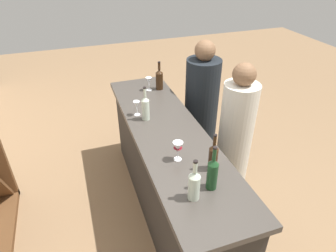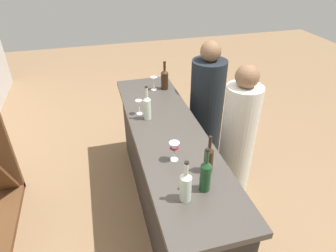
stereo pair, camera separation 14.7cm
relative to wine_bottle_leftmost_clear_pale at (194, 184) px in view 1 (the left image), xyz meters
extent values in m
plane|color=#846647|center=(0.81, -0.10, -1.10)|extent=(12.00, 12.00, 0.00)
cube|color=#2A2723|center=(0.81, -0.10, -0.64)|extent=(2.31, 0.54, 0.94)
cube|color=#3D3833|center=(0.81, -0.10, -0.14)|extent=(2.39, 0.62, 0.05)
cylinder|color=#B7C6B2|center=(0.00, 0.00, -0.03)|extent=(0.08, 0.08, 0.18)
cone|color=#B7C6B2|center=(0.00, 0.00, 0.08)|extent=(0.08, 0.08, 0.04)
cylinder|color=#B7C6B2|center=(0.00, 0.00, 0.14)|extent=(0.03, 0.03, 0.08)
cylinder|color=black|center=(0.00, 0.00, 0.19)|extent=(0.03, 0.03, 0.01)
cylinder|color=#193D1E|center=(0.05, -0.15, -0.02)|extent=(0.07, 0.07, 0.20)
cone|color=#193D1E|center=(0.05, -0.15, 0.11)|extent=(0.07, 0.07, 0.04)
cylinder|color=#193D1E|center=(0.05, -0.15, 0.17)|extent=(0.03, 0.03, 0.09)
cylinder|color=black|center=(0.05, -0.15, 0.22)|extent=(0.03, 0.03, 0.01)
cylinder|color=#331E0F|center=(0.22, -0.24, -0.03)|extent=(0.07, 0.07, 0.18)
cone|color=#331E0F|center=(0.22, -0.24, 0.08)|extent=(0.07, 0.07, 0.03)
cylinder|color=#331E0F|center=(0.22, -0.24, 0.14)|extent=(0.02, 0.02, 0.08)
cylinder|color=black|center=(0.22, -0.24, 0.18)|extent=(0.03, 0.03, 0.01)
cylinder|color=#B7C6B2|center=(1.07, 0.03, -0.02)|extent=(0.07, 0.07, 0.20)
cone|color=#B7C6B2|center=(1.07, 0.03, 0.10)|extent=(0.07, 0.07, 0.04)
cylinder|color=#B7C6B2|center=(1.07, 0.03, 0.16)|extent=(0.03, 0.03, 0.08)
cylinder|color=black|center=(1.07, 0.03, 0.21)|extent=(0.03, 0.03, 0.01)
cylinder|color=#331E0F|center=(1.66, -0.29, -0.02)|extent=(0.08, 0.08, 0.19)
cone|color=#331E0F|center=(1.66, -0.29, 0.09)|extent=(0.08, 0.08, 0.04)
cylinder|color=#331E0F|center=(1.66, -0.29, 0.15)|extent=(0.03, 0.03, 0.08)
cylinder|color=black|center=(1.66, -0.29, 0.20)|extent=(0.03, 0.03, 0.01)
cylinder|color=white|center=(1.67, -0.17, -0.12)|extent=(0.07, 0.07, 0.00)
cylinder|color=white|center=(1.67, -0.17, -0.08)|extent=(0.01, 0.01, 0.07)
cone|color=white|center=(1.67, -0.17, 0.00)|extent=(0.07, 0.07, 0.07)
cylinder|color=white|center=(0.41, -0.04, -0.12)|extent=(0.06, 0.06, 0.00)
cylinder|color=white|center=(0.41, -0.04, -0.08)|extent=(0.01, 0.01, 0.07)
cone|color=white|center=(0.41, -0.04, 0.00)|extent=(0.08, 0.08, 0.09)
cone|color=maroon|center=(0.41, -0.04, -0.02)|extent=(0.07, 0.07, 0.04)
cylinder|color=white|center=(1.17, 0.09, -0.12)|extent=(0.06, 0.06, 0.00)
cylinder|color=white|center=(1.17, 0.09, -0.08)|extent=(0.01, 0.01, 0.07)
cone|color=white|center=(1.17, 0.09, -0.01)|extent=(0.06, 0.06, 0.07)
cylinder|color=black|center=(1.49, -0.75, -0.44)|extent=(0.43, 0.43, 1.33)
sphere|color=brown|center=(1.49, -0.75, 0.33)|extent=(0.22, 0.22, 0.22)
cylinder|color=beige|center=(0.83, -0.82, -0.45)|extent=(0.43, 0.43, 1.32)
sphere|color=brown|center=(0.83, -0.82, 0.31)|extent=(0.21, 0.21, 0.21)
camera|label=1|loc=(-1.25, 0.61, 1.32)|focal=31.51mm
camera|label=2|loc=(-1.29, 0.47, 1.32)|focal=31.51mm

